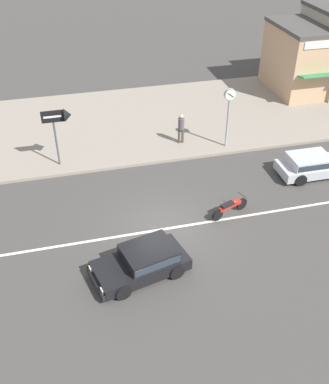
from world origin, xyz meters
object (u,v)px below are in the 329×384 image
(hatchback_black_1, at_px, (144,261))
(hatchback_silver_3, at_px, (313,164))
(pedestrian_far_end, at_px, (181,126))
(arrow_signboard, at_px, (64,118))
(shopfront_mid_block, at_px, (310,57))
(motorcycle_0, at_px, (230,207))
(street_clock, at_px, (229,104))

(hatchback_black_1, height_order, hatchback_silver_3, same)
(hatchback_black_1, relative_size, pedestrian_far_end, 2.28)
(hatchback_black_1, relative_size, arrow_signboard, 1.28)
(hatchback_silver_3, height_order, shopfront_mid_block, shopfront_mid_block)
(motorcycle_0, xyz_separation_m, street_clock, (1.89, 5.64, 2.20))
(motorcycle_0, distance_m, street_clock, 6.34)
(motorcycle_0, xyz_separation_m, arrow_signboard, (-6.59, 5.89, 2.28))
(hatchback_black_1, relative_size, motorcycle_0, 2.06)
(hatchback_silver_3, relative_size, motorcycle_0, 2.00)
(hatchback_black_1, bearing_deg, pedestrian_far_end, 66.11)
(motorcycle_0, height_order, street_clock, street_clock)
(hatchback_silver_3, relative_size, pedestrian_far_end, 2.21)
(motorcycle_0, xyz_separation_m, shopfront_mid_block, (10.09, 12.00, 1.93))
(street_clock, bearing_deg, shopfront_mid_block, 37.79)
(street_clock, xyz_separation_m, arrow_signboard, (-8.48, 0.25, 0.08))
(motorcycle_0, height_order, arrow_signboard, arrow_signboard)
(motorcycle_0, distance_m, shopfront_mid_block, 15.80)
(hatchback_silver_3, relative_size, street_clock, 1.14)
(hatchback_silver_3, height_order, arrow_signboard, arrow_signboard)
(hatchback_silver_3, xyz_separation_m, motorcycle_0, (-5.15, -2.09, -0.16))
(arrow_signboard, xyz_separation_m, shopfront_mid_block, (16.68, 6.11, -0.35))
(motorcycle_0, bearing_deg, arrow_signboard, 138.21)
(shopfront_mid_block, bearing_deg, street_clock, -142.21)
(hatchback_black_1, bearing_deg, shopfront_mid_block, 45.00)
(street_clock, bearing_deg, motorcycle_0, -108.57)
(street_clock, bearing_deg, hatchback_black_1, -127.79)
(hatchback_black_1, distance_m, motorcycle_0, 5.14)
(street_clock, height_order, arrow_signboard, street_clock)
(street_clock, relative_size, pedestrian_far_end, 1.94)
(hatchback_black_1, relative_size, hatchback_silver_3, 1.03)
(motorcycle_0, bearing_deg, hatchback_silver_3, 22.10)
(shopfront_mid_block, bearing_deg, pedestrian_far_end, -152.78)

